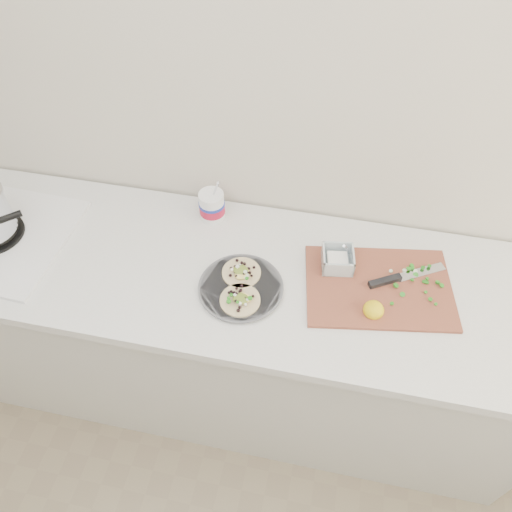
# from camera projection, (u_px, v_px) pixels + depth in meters

# --- Properties ---
(counter) EXTENTS (2.44, 0.66, 0.90)m
(counter) POSITION_uv_depth(u_px,v_px,m) (218.00, 332.00, 2.05)
(counter) COLOR beige
(counter) RESTS_ON ground
(taco_plate) EXTENTS (0.28, 0.28, 0.04)m
(taco_plate) POSITION_uv_depth(u_px,v_px,m) (241.00, 286.00, 1.62)
(taco_plate) COLOR #54555B
(taco_plate) RESTS_ON counter
(tub) EXTENTS (0.10, 0.10, 0.21)m
(tub) POSITION_uv_depth(u_px,v_px,m) (212.00, 204.00, 1.80)
(tub) COLOR white
(tub) RESTS_ON counter
(cutboard) EXTENTS (0.52, 0.40, 0.07)m
(cutboard) POSITION_uv_depth(u_px,v_px,m) (376.00, 282.00, 1.63)
(cutboard) COLOR brown
(cutboard) RESTS_ON counter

